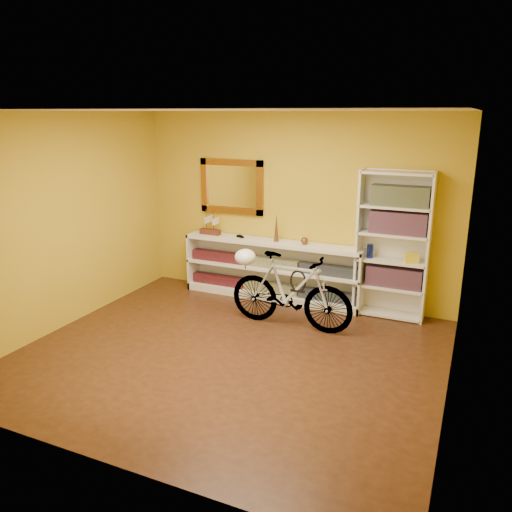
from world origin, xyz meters
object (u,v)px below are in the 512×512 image
at_px(bicycle, 291,291).
at_px(bookcase, 393,246).
at_px(helmet, 245,257).
at_px(console_unit, 272,270).

bearing_deg(bicycle, bookcase, -49.68).
bearing_deg(helmet, bookcase, 27.28).
relative_size(bookcase, helmet, 7.04).
xyz_separation_m(bookcase, bicycle, (-1.05, -0.87, -0.48)).
bearing_deg(helmet, bicycle, -0.78).
distance_m(console_unit, helmet, 0.93).
height_order(console_unit, bicycle, bicycle).
distance_m(bookcase, helmet, 1.88).
xyz_separation_m(console_unit, bookcase, (1.64, 0.03, 0.52)).
relative_size(console_unit, bicycle, 1.62).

